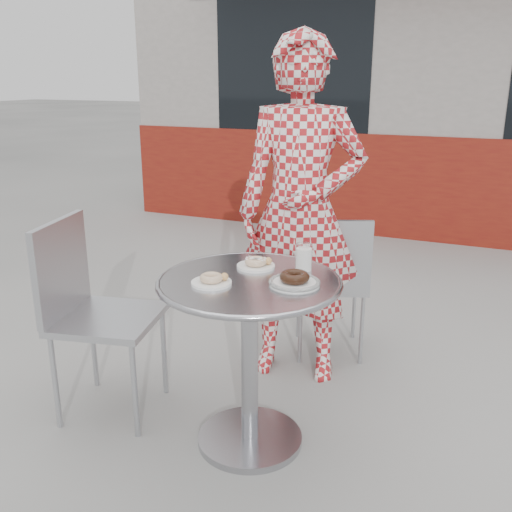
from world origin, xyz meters
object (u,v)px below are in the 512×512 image
at_px(plate_far, 257,264).
at_px(milk_cup, 304,258).
at_px(seated_person, 300,213).
at_px(chair_left, 109,355).
at_px(bistro_table, 250,322).
at_px(plate_checker, 294,281).
at_px(chair_far, 329,310).
at_px(plate_near, 212,280).

relative_size(plate_far, milk_cup, 1.42).
distance_m(seated_person, plate_far, 0.56).
relative_size(seated_person, milk_cup, 15.34).
distance_m(seated_person, milk_cup, 0.54).
relative_size(chair_left, milk_cup, 8.09).
distance_m(bistro_table, plate_checker, 0.27).
xyz_separation_m(chair_far, chair_left, (-0.77, -1.00, 0.03)).
xyz_separation_m(chair_far, plate_far, (-0.09, -0.83, 0.52)).
height_order(chair_far, plate_far, chair_far).
relative_size(plate_far, plate_checker, 0.80).
bearing_deg(seated_person, milk_cup, -79.68).
height_order(chair_far, plate_near, chair_far).
bearing_deg(chair_far, plate_checker, 76.42).
bearing_deg(plate_checker, milk_cup, 97.90).
bearing_deg(bistro_table, chair_left, -178.08).
bearing_deg(bistro_table, plate_near, -136.40).
height_order(bistro_table, chair_far, chair_far).
xyz_separation_m(bistro_table, plate_near, (-0.11, -0.11, 0.20)).
distance_m(chair_left, milk_cup, 1.04).
bearing_deg(bistro_table, plate_far, 102.60).
relative_size(plate_checker, milk_cup, 1.77).
height_order(plate_far, plate_checker, plate_checker).
bearing_deg(bistro_table, seated_person, 92.47).
bearing_deg(chair_far, seated_person, 51.01).
height_order(bistro_table, plate_near, plate_near).
relative_size(plate_near, plate_checker, 0.79).
distance_m(bistro_table, milk_cup, 0.35).
xyz_separation_m(bistro_table, plate_checker, (0.19, 0.01, 0.20)).
bearing_deg(seated_person, plate_far, -100.80).
distance_m(plate_near, milk_cup, 0.41).
xyz_separation_m(plate_far, milk_cup, (0.19, 0.04, 0.04)).
bearing_deg(plate_far, plate_near, -107.03).
bearing_deg(seated_person, plate_checker, -82.93).
height_order(plate_near, plate_checker, plate_checker).
bearing_deg(chair_left, plate_checker, -100.39).
bearing_deg(chair_far, bistro_table, 65.43).
relative_size(chair_far, plate_checker, 4.08).
xyz_separation_m(seated_person, plate_far, (-0.00, -0.55, -0.10)).
relative_size(chair_far, seated_person, 0.47).
bearing_deg(plate_near, plate_checker, 21.79).
bearing_deg(plate_far, seated_person, 89.66).
bearing_deg(plate_far, milk_cup, 12.85).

